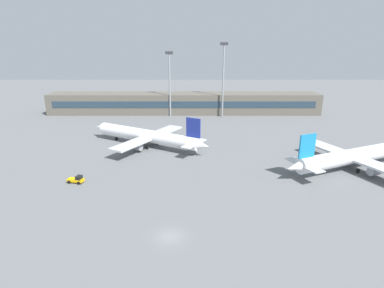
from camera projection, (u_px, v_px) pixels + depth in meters
name	position (u px, v px, depth m)	size (l,w,h in m)	color
ground_plane	(179.00, 154.00, 88.33)	(400.00, 400.00, 0.00)	slate
terminal_building	(184.00, 103.00, 140.59)	(120.56, 12.13, 9.00)	#5B564C
airplane_near	(357.00, 155.00, 77.51)	(40.93, 29.47, 10.73)	silver
airplane_mid	(146.00, 136.00, 94.59)	(38.69, 28.17, 10.64)	white
baggage_tug_yellow	(76.00, 180.00, 69.61)	(3.84, 2.45, 1.75)	#F2B20C
floodlight_tower_west	(223.00, 76.00, 129.36)	(3.20, 0.80, 30.73)	gray
floodlight_tower_east	(169.00, 80.00, 131.23)	(3.20, 0.80, 27.19)	gray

